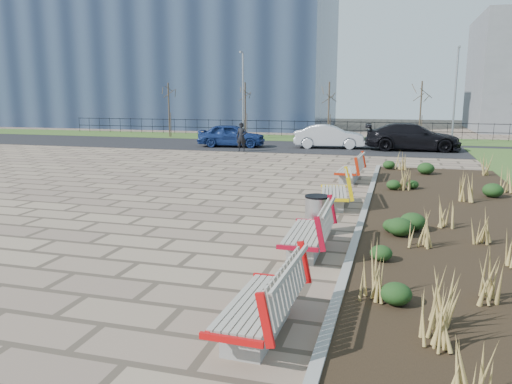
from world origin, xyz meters
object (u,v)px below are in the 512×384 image
(bench_b, at_px, (306,230))
(car_blue, at_px, (232,135))
(car_black, at_px, (412,137))
(litter_bin, at_px, (317,215))
(bench_a, at_px, (258,299))
(bench_d, at_px, (349,168))
(pedestrian, at_px, (241,137))
(lamp_west, at_px, (243,97))
(bench_c, at_px, (334,190))
(car_silver, at_px, (329,136))
(lamp_east, at_px, (455,97))

(bench_b, bearing_deg, car_blue, 111.55)
(bench_b, bearing_deg, car_black, 81.92)
(litter_bin, xyz_separation_m, car_black, (2.48, 18.90, 0.35))
(bench_a, xyz_separation_m, car_black, (2.47, 24.01, 0.29))
(bench_b, relative_size, bench_d, 1.00)
(bench_d, distance_m, car_blue, 13.36)
(car_black, bearing_deg, pedestrian, 105.67)
(bench_a, height_order, lamp_west, lamp_west)
(bench_c, distance_m, bench_d, 4.46)
(bench_a, xyz_separation_m, car_silver, (-2.28, 23.96, 0.21))
(bench_a, height_order, pedestrian, pedestrian)
(bench_c, bearing_deg, litter_bin, -97.94)
(bench_c, bearing_deg, lamp_west, 106.54)
(bench_b, height_order, car_blue, car_blue)
(bench_b, distance_m, car_blue, 21.13)
(bench_a, distance_m, car_blue, 24.49)
(car_black, bearing_deg, bench_d, 164.56)
(car_black, bearing_deg, bench_c, 167.88)
(bench_b, height_order, pedestrian, pedestrian)
(bench_a, height_order, car_blue, car_blue)
(pedestrian, distance_m, car_blue, 2.65)
(bench_d, bearing_deg, bench_b, -87.65)
(bench_d, xyz_separation_m, lamp_west, (-9.00, 15.65, 2.54))
(car_black, height_order, lamp_east, lamp_east)
(bench_c, relative_size, car_silver, 0.50)
(bench_b, height_order, lamp_west, lamp_west)
(bench_a, height_order, car_black, car_black)
(pedestrian, xyz_separation_m, lamp_west, (-2.19, 7.36, 2.22))
(litter_bin, distance_m, pedestrian, 17.11)
(lamp_west, bearing_deg, bench_a, -72.28)
(bench_c, xyz_separation_m, lamp_west, (-9.00, 20.11, 2.54))
(car_blue, bearing_deg, pedestrian, -155.68)
(pedestrian, bearing_deg, bench_b, -67.15)
(bench_a, height_order, bench_c, same)
(bench_a, relative_size, litter_bin, 2.37)
(bench_b, xyz_separation_m, bench_d, (0.00, 8.91, 0.00))
(pedestrian, distance_m, car_silver, 5.52)
(lamp_east, bearing_deg, bench_d, -107.71)
(bench_c, distance_m, car_blue, 17.11)
(pedestrian, xyz_separation_m, car_blue, (-1.36, 2.28, -0.10))
(lamp_west, bearing_deg, bench_b, -69.88)
(bench_b, height_order, car_black, car_black)
(car_black, distance_m, lamp_east, 5.37)
(bench_c, height_order, car_blue, car_blue)
(car_blue, distance_m, lamp_west, 5.65)
(bench_d, height_order, lamp_east, lamp_east)
(car_silver, xyz_separation_m, lamp_east, (7.28, 4.21, 2.33))
(bench_d, bearing_deg, litter_bin, -87.80)
(bench_b, relative_size, car_silver, 0.50)
(bench_d, distance_m, lamp_east, 16.63)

